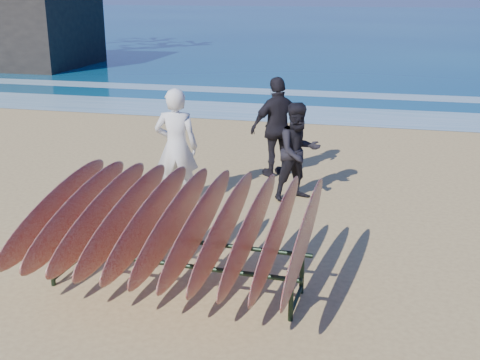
{
  "coord_description": "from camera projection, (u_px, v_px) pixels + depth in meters",
  "views": [
    {
      "loc": [
        1.83,
        -6.87,
        3.51
      ],
      "look_at": [
        0.0,
        0.8,
        0.95
      ],
      "focal_mm": 45.0,
      "sensor_mm": 36.0,
      "label": 1
    }
  ],
  "objects": [
    {
      "name": "person_white",
      "position": [
        176.0,
        147.0,
        9.89
      ],
      "size": [
        0.77,
        0.56,
        1.95
      ],
      "primitive_type": "imported",
      "rotation": [
        0.0,
        0.0,
        3.28
      ],
      "color": "white",
      "rests_on": "ground"
    },
    {
      "name": "person_dark_a",
      "position": [
        298.0,
        152.0,
        10.12
      ],
      "size": [
        1.03,
        1.0,
        1.68
      ],
      "primitive_type": "imported",
      "rotation": [
        0.0,
        0.0,
        0.66
      ],
      "color": "black",
      "rests_on": "ground"
    },
    {
      "name": "ground",
      "position": [
        226.0,
        267.0,
        7.85
      ],
      "size": [
        120.0,
        120.0,
        0.0
      ],
      "primitive_type": "plane",
      "color": "tan",
      "rests_on": "ground"
    },
    {
      "name": "person_dark_b",
      "position": [
        278.0,
        127.0,
        11.35
      ],
      "size": [
        1.17,
        1.06,
        1.91
      ],
      "primitive_type": "imported",
      "rotation": [
        0.0,
        0.0,
        3.81
      ],
      "color": "black",
      "rests_on": "ground"
    },
    {
      "name": "surfboard_rack",
      "position": [
        173.0,
        222.0,
        7.02
      ],
      "size": [
        3.28,
        2.72,
        1.39
      ],
      "rotation": [
        0.0,
        0.0,
        -0.04
      ],
      "color": "black",
      "rests_on": "ground"
    },
    {
      "name": "foam_far",
      "position": [
        327.0,
        94.0,
        20.34
      ],
      "size": [
        160.0,
        160.0,
        0.0
      ],
      "primitive_type": "plane",
      "color": "white",
      "rests_on": "ground"
    },
    {
      "name": "foam_near",
      "position": [
        315.0,
        114.0,
        17.1
      ],
      "size": [
        160.0,
        160.0,
        0.0
      ],
      "primitive_type": "plane",
      "color": "white",
      "rests_on": "ground"
    },
    {
      "name": "ocean",
      "position": [
        369.0,
        23.0,
        58.73
      ],
      "size": [
        160.0,
        160.0,
        0.0
      ],
      "primitive_type": "plane",
      "color": "navy",
      "rests_on": "ground"
    }
  ]
}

